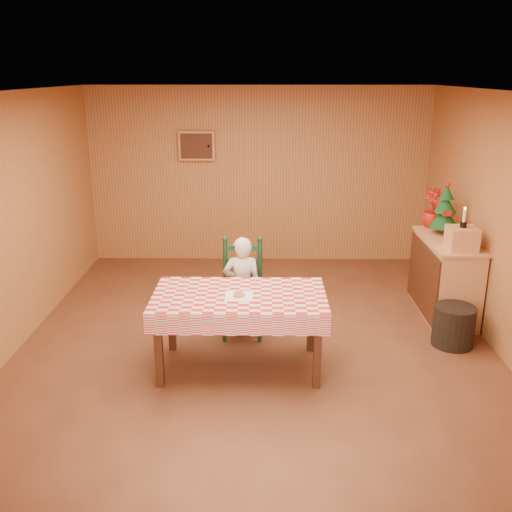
{
  "coord_description": "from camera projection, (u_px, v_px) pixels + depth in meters",
  "views": [
    {
      "loc": [
        0.07,
        -5.44,
        2.78
      ],
      "look_at": [
        0.0,
        0.2,
        0.95
      ],
      "focal_mm": 40.0,
      "sensor_mm": 36.0,
      "label": 1
    }
  ],
  "objects": [
    {
      "name": "ground",
      "position": [
        256.0,
        347.0,
        6.03
      ],
      "size": [
        6.0,
        6.0,
        0.0
      ],
      "primitive_type": "plane",
      "color": "brown",
      "rests_on": "ground"
    },
    {
      "name": "christmas_tree",
      "position": [
        445.0,
        211.0,
        6.74
      ],
      "size": [
        0.34,
        0.34,
        0.62
      ],
      "color": "#472313",
      "rests_on": "shelf_unit"
    },
    {
      "name": "storage_bin",
      "position": [
        454.0,
        326.0,
        6.02
      ],
      "size": [
        0.54,
        0.54,
        0.43
      ],
      "primitive_type": "cylinder",
      "rotation": [
        0.0,
        0.0,
        -0.29
      ],
      "color": "black",
      "rests_on": "ground"
    },
    {
      "name": "flower_arrangement",
      "position": [
        433.0,
        208.0,
        7.04
      ],
      "size": [
        0.34,
        0.34,
        0.48
      ],
      "primitive_type": "imported",
      "rotation": [
        0.0,
        0.0,
        -0.34
      ],
      "color": "#B31710",
      "rests_on": "shelf_unit"
    },
    {
      "name": "seated_child",
      "position": [
        242.0,
        287.0,
        6.15
      ],
      "size": [
        0.41,
        0.27,
        1.12
      ],
      "primitive_type": "imported",
      "rotation": [
        0.0,
        0.0,
        3.14
      ],
      "color": "silver",
      "rests_on": "ground"
    },
    {
      "name": "dining_table",
      "position": [
        239.0,
        302.0,
        5.42
      ],
      "size": [
        1.66,
        0.96,
        0.77
      ],
      "color": "#472313",
      "rests_on": "ground"
    },
    {
      "name": "crate",
      "position": [
        462.0,
        238.0,
        6.17
      ],
      "size": [
        0.3,
        0.3,
        0.25
      ],
      "primitive_type": "cube",
      "rotation": [
        0.0,
        0.0,
        -0.01
      ],
      "color": "tan",
      "rests_on": "shelf_unit"
    },
    {
      "name": "candle_set",
      "position": [
        464.0,
        221.0,
        6.12
      ],
      "size": [
        0.07,
        0.07,
        0.22
      ],
      "color": "black",
      "rests_on": "crate"
    },
    {
      "name": "donut",
      "position": [
        239.0,
        294.0,
        5.34
      ],
      "size": [
        0.11,
        0.11,
        0.04
      ],
      "primitive_type": "torus",
      "rotation": [
        0.0,
        0.0,
        0.05
      ],
      "color": "#BC8843",
      "rests_on": "napkin"
    },
    {
      "name": "cabin_walls",
      "position": [
        256.0,
        167.0,
        5.97
      ],
      "size": [
        5.1,
        6.05,
        2.65
      ],
      "color": "#B67641",
      "rests_on": "ground"
    },
    {
      "name": "shelf_unit",
      "position": [
        444.0,
        277.0,
        6.74
      ],
      "size": [
        0.54,
        1.24,
        0.93
      ],
      "color": "tan",
      "rests_on": "ground"
    },
    {
      "name": "ladder_chair",
      "position": [
        242.0,
        290.0,
        6.22
      ],
      "size": [
        0.44,
        0.4,
        1.08
      ],
      "color": "black",
      "rests_on": "ground"
    },
    {
      "name": "napkin",
      "position": [
        239.0,
        296.0,
        5.34
      ],
      "size": [
        0.26,
        0.26,
        0.0
      ],
      "primitive_type": "cube",
      "rotation": [
        0.0,
        0.0,
        0.01
      ],
      "color": "white",
      "rests_on": "dining_table"
    }
  ]
}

